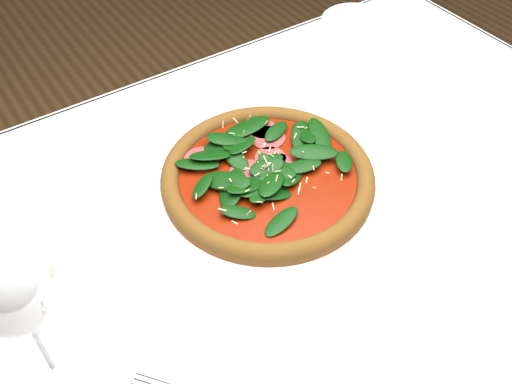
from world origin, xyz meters
TOP-DOWN VIEW (x-y plane):
  - dining_table at (0.00, 0.00)m, footprint 1.21×0.81m
  - plate at (-0.01, 0.06)m, footprint 0.36×0.36m
  - pizza at (-0.01, 0.06)m, footprint 0.32×0.32m
  - wine_glass at (-0.36, -0.04)m, footprint 0.09×0.09m
  - saucer_far at (0.41, 0.34)m, footprint 0.14×0.14m

SIDE VIEW (x-z plane):
  - dining_table at x=0.00m, z-range 0.27..1.02m
  - saucer_far at x=0.41m, z-range 0.75..0.76m
  - plate at x=-0.01m, z-range 0.75..0.77m
  - pizza at x=-0.01m, z-range 0.76..0.80m
  - wine_glass at x=-0.36m, z-range 0.79..1.01m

